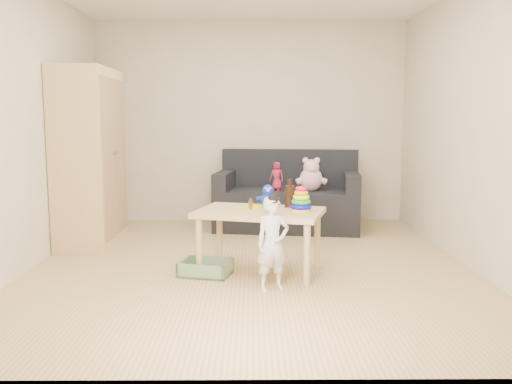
{
  "coord_description": "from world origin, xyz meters",
  "views": [
    {
      "loc": [
        0.01,
        -4.91,
        1.34
      ],
      "look_at": [
        0.05,
        0.25,
        0.65
      ],
      "focal_mm": 38.0,
      "sensor_mm": 36.0,
      "label": 1
    }
  ],
  "objects_px": {
    "wardrobe": "(89,158)",
    "toddler": "(273,245)",
    "play_table": "(260,241)",
    "sofa": "(287,209)"
  },
  "relations": [
    {
      "from": "sofa",
      "to": "toddler",
      "type": "bearing_deg",
      "value": -88.62
    },
    {
      "from": "sofa",
      "to": "play_table",
      "type": "bearing_deg",
      "value": -92.95
    },
    {
      "from": "play_table",
      "to": "wardrobe",
      "type": "bearing_deg",
      "value": 147.46
    },
    {
      "from": "wardrobe",
      "to": "toddler",
      "type": "height_order",
      "value": "wardrobe"
    },
    {
      "from": "wardrobe",
      "to": "play_table",
      "type": "distance_m",
      "value": 2.24
    },
    {
      "from": "wardrobe",
      "to": "sofa",
      "type": "relative_size",
      "value": 1.08
    },
    {
      "from": "sofa",
      "to": "toddler",
      "type": "relative_size",
      "value": 2.37
    },
    {
      "from": "sofa",
      "to": "play_table",
      "type": "relative_size",
      "value": 1.62
    },
    {
      "from": "play_table",
      "to": "toddler",
      "type": "distance_m",
      "value": 0.5
    },
    {
      "from": "wardrobe",
      "to": "sofa",
      "type": "distance_m",
      "value": 2.42
    }
  ]
}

